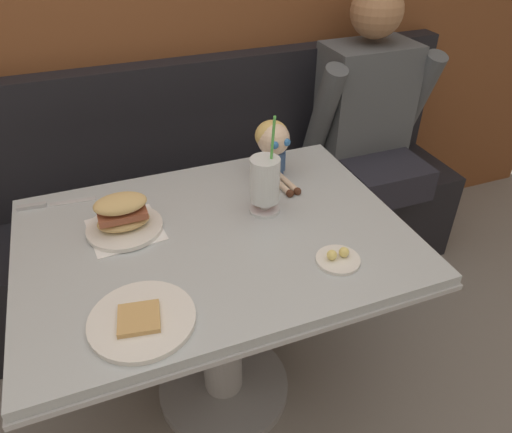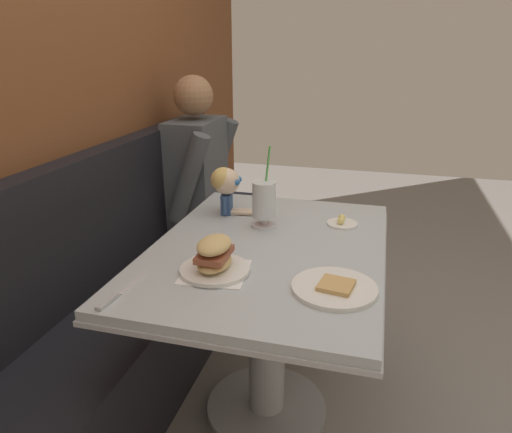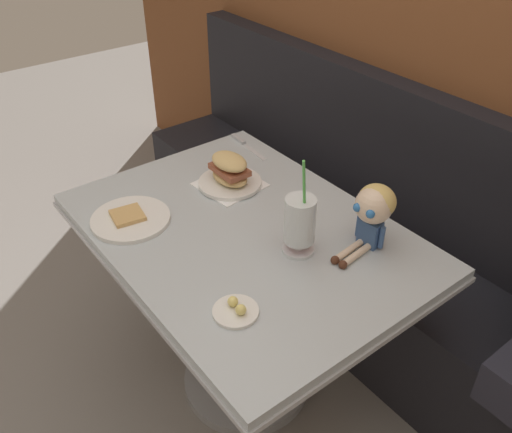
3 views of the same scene
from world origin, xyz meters
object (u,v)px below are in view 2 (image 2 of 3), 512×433
sandwich_plate (215,259)px  butter_knife (115,296)px  seated_doll (226,184)px  milkshake_glass (264,202)px  diner_patron (203,172)px  butter_saucer (342,223)px  toast_plate (334,288)px

sandwich_plate → butter_knife: bearing=135.4°
seated_doll → milkshake_glass: bearing=-119.2°
butter_knife → diner_patron: (1.33, 0.25, -0.00)m
milkshake_glass → sandwich_plate: (-0.42, 0.05, -0.06)m
seated_doll → diner_patron: bearing=29.5°
milkshake_glass → butter_knife: 0.70m
butter_saucer → sandwich_plate: bearing=146.0°
toast_plate → butter_knife: 0.63m
toast_plate → seated_doll: (0.54, 0.51, 0.12)m
butter_saucer → diner_patron: diner_patron is taller
toast_plate → milkshake_glass: 0.55m
toast_plate → seated_doll: size_ratio=1.12×
toast_plate → diner_patron: 1.41m
sandwich_plate → diner_patron: size_ratio=0.27×
toast_plate → sandwich_plate: size_ratio=1.14×
butter_knife → sandwich_plate: bearing=-44.6°
toast_plate → seated_doll: bearing=43.3°
milkshake_glass → butter_saucer: milkshake_glass is taller
butter_knife → seated_doll: (0.74, -0.08, 0.12)m
seated_doll → toast_plate: bearing=-136.7°
toast_plate → butter_saucer: 0.53m
toast_plate → butter_saucer: butter_saucer is taller
butter_knife → seated_doll: seated_doll is taller
seated_doll → butter_saucer: bearing=-91.2°
diner_patron → butter_knife: bearing=-169.4°
butter_saucer → seated_doll: size_ratio=0.54×
butter_knife → toast_plate: bearing=-71.0°
butter_saucer → butter_knife: butter_saucer is taller
toast_plate → sandwich_plate: 0.38m
diner_patron → seated_doll: bearing=-150.5°
sandwich_plate → seated_doll: size_ratio=0.98×
milkshake_glass → butter_saucer: bearing=-72.2°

